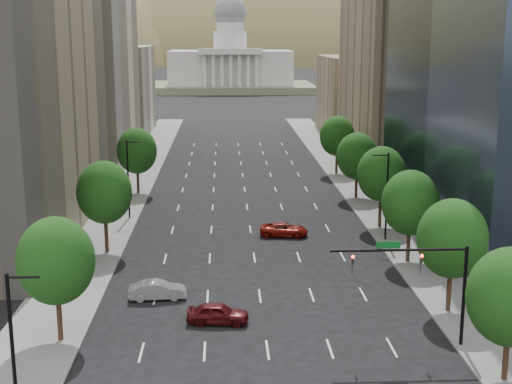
{
  "coord_description": "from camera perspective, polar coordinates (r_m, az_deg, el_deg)",
  "views": [
    {
      "loc": [
        -2.78,
        -13.82,
        20.51
      ],
      "look_at": [
        -0.19,
        42.38,
        8.0
      ],
      "focal_mm": 50.08,
      "sensor_mm": 36.0,
      "label": 1
    }
  ],
  "objects": [
    {
      "name": "tree_right_3",
      "position": [
        77.1,
        9.99,
        1.41
      ],
      "size": [
        5.2,
        5.2,
        8.89
      ],
      "color": "#382316",
      "rests_on": "ground"
    },
    {
      "name": "sidewalk_right",
      "position": [
        78.75,
        10.89,
        -2.74
      ],
      "size": [
        6.0,
        200.0,
        0.15
      ],
      "primitive_type": "cube",
      "color": "slate",
      "rests_on": "ground"
    },
    {
      "name": "foothills",
      "position": [
        617.11,
        0.86,
        7.11
      ],
      "size": [
        720.0,
        413.0,
        263.0
      ],
      "color": "brown",
      "rests_on": "ground"
    },
    {
      "name": "streetlight_rn",
      "position": [
        72.42,
        10.37,
        -0.17
      ],
      "size": [
        1.7,
        0.2,
        9.0
      ],
      "color": "black",
      "rests_on": "ground"
    },
    {
      "name": "tree_right_5",
      "position": [
        106.2,
        6.5,
        4.46
      ],
      "size": [
        5.2,
        5.2,
        8.75
      ],
      "color": "#382316",
      "rests_on": "ground"
    },
    {
      "name": "tree_left_2",
      "position": [
        93.68,
        -9.5,
        3.25
      ],
      "size": [
        5.2,
        5.2,
        8.68
      ],
      "color": "#382316",
      "rests_on": "ground"
    },
    {
      "name": "tree_right_1",
      "position": [
        54.6,
        15.4,
        -3.61
      ],
      "size": [
        5.2,
        5.2,
        8.75
      ],
      "color": "#382316",
      "rests_on": "ground"
    },
    {
      "name": "car_red_far",
      "position": [
        73.97,
        2.25,
        -3.02
      ],
      "size": [
        5.23,
        2.9,
        1.39
      ],
      "primitive_type": "imported",
      "rotation": [
        0.0,
        0.0,
        1.45
      ],
      "color": "maroon",
      "rests_on": "ground"
    },
    {
      "name": "midrise_cream_left",
      "position": [
        118.95,
        -13.64,
        10.74
      ],
      "size": [
        14.0,
        30.0,
        35.0
      ],
      "primitive_type": "cube",
      "color": "beige",
      "rests_on": "ground"
    },
    {
      "name": "sidewalk_left",
      "position": [
        77.65,
        -11.98,
        -3.0
      ],
      "size": [
        6.0,
        200.0,
        0.15
      ],
      "primitive_type": "cube",
      "color": "slate",
      "rests_on": "ground"
    },
    {
      "name": "car_maroon",
      "position": [
        52.35,
        -3.07,
        -9.65
      ],
      "size": [
        4.63,
        2.23,
        1.52
      ],
      "primitive_type": "imported",
      "rotation": [
        0.0,
        0.0,
        1.47
      ],
      "color": "#470B0E",
      "rests_on": "ground"
    },
    {
      "name": "filler_right",
      "position": [
        149.95,
        8.12,
        7.63
      ],
      "size": [
        14.0,
        26.0,
        16.0
      ],
      "primitive_type": "cube",
      "color": "#8C7759",
      "rests_on": "ground"
    },
    {
      "name": "tree_left_0",
      "position": [
        49.43,
        -15.69,
        -5.33
      ],
      "size": [
        5.2,
        5.2,
        8.75
      ],
      "color": "#382316",
      "rests_on": "ground"
    },
    {
      "name": "capitol",
      "position": [
        263.81,
        -2.06,
        9.94
      ],
      "size": [
        60.0,
        40.0,
        35.2
      ],
      "color": "#596647",
      "rests_on": "ground"
    },
    {
      "name": "car_silver",
      "position": [
        57.32,
        -7.86,
        -7.76
      ],
      "size": [
        4.6,
        1.92,
        1.48
      ],
      "primitive_type": "imported",
      "rotation": [
        0.0,
        0.0,
        1.65
      ],
      "color": "#A3A2A7",
      "rests_on": "ground"
    },
    {
      "name": "tree_right_0",
      "position": [
        44.91,
        19.68,
        -7.9
      ],
      "size": [
        5.2,
        5.2,
        8.39
      ],
      "color": "#382316",
      "rests_on": "ground"
    },
    {
      "name": "traffic_signal",
      "position": [
        48.29,
        13.59,
        -6.35
      ],
      "size": [
        9.12,
        0.4,
        7.38
      ],
      "color": "black",
      "rests_on": "ground"
    },
    {
      "name": "tree_right_2",
      "position": [
        65.77,
        12.22,
        -0.85
      ],
      "size": [
        5.2,
        5.2,
        8.61
      ],
      "color": "#382316",
      "rests_on": "ground"
    },
    {
      "name": "streetlight_ls",
      "position": [
        38.76,
        -18.77,
        -12.01
      ],
      "size": [
        1.7,
        0.2,
        9.0
      ],
      "color": "black",
      "rests_on": "ground"
    },
    {
      "name": "streetlight_ln",
      "position": [
        81.07,
        -10.14,
        1.2
      ],
      "size": [
        1.7,
        0.2,
        9.0
      ],
      "color": "black",
      "rests_on": "ground"
    },
    {
      "name": "tree_right_4",
      "position": [
        90.67,
        8.08,
        2.86
      ],
      "size": [
        5.2,
        5.2,
        8.46
      ],
      "color": "#382316",
      "rests_on": "ground"
    },
    {
      "name": "parking_tan_right",
      "position": [
        117.29,
        11.23,
        9.61
      ],
      "size": [
        14.0,
        30.0,
        30.0
      ],
      "primitive_type": "cube",
      "color": "#8C7759",
      "rests_on": "ground"
    },
    {
      "name": "filler_left",
      "position": [
        151.9,
        -11.15,
        7.96
      ],
      "size": [
        14.0,
        26.0,
        18.0
      ],
      "primitive_type": "cube",
      "color": "beige",
      "rests_on": "ground"
    },
    {
      "name": "tree_left_1",
      "position": [
        68.34,
        -12.02,
        -0.03
      ],
      "size": [
        5.2,
        5.2,
        8.97
      ],
      "color": "#382316",
      "rests_on": "ground"
    }
  ]
}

